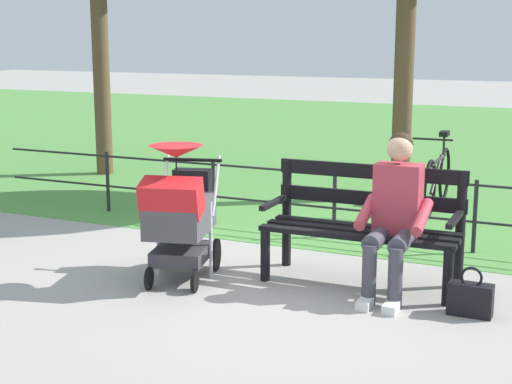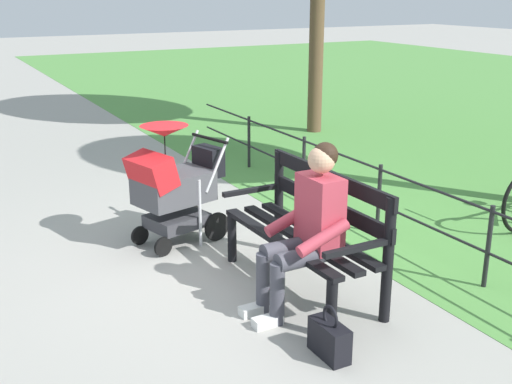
# 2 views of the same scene
# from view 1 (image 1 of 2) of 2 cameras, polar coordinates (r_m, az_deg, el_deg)

# --- Properties ---
(ground_plane) EXTENTS (60.00, 60.00, 0.00)m
(ground_plane) POSITION_cam_1_polar(r_m,az_deg,el_deg) (6.66, 1.87, -6.08)
(ground_plane) COLOR #9E9B93
(grass_lawn) EXTENTS (40.00, 16.00, 0.01)m
(grass_lawn) POSITION_cam_1_polar(r_m,az_deg,el_deg) (14.98, 15.21, 3.42)
(grass_lawn) COLOR #518E42
(grass_lawn) RESTS_ON ground
(park_bench) EXTENTS (1.61, 0.63, 0.96)m
(park_bench) POSITION_cam_1_polar(r_m,az_deg,el_deg) (6.39, 8.01, -2.04)
(park_bench) COLOR black
(park_bench) RESTS_ON ground
(person_on_bench) EXTENTS (0.54, 0.74, 1.28)m
(person_on_bench) POSITION_cam_1_polar(r_m,az_deg,el_deg) (6.07, 10.19, -1.37)
(person_on_bench) COLOR #42424C
(person_on_bench) RESTS_ON ground
(stroller) EXTENTS (0.70, 0.98, 1.15)m
(stroller) POSITION_cam_1_polar(r_m,az_deg,el_deg) (6.37, -5.67, -1.41)
(stroller) COLOR black
(stroller) RESTS_ON ground
(handbag) EXTENTS (0.32, 0.14, 0.37)m
(handbag) POSITION_cam_1_polar(r_m,az_deg,el_deg) (5.88, 15.58, -7.60)
(handbag) COLOR black
(handbag) RESTS_ON ground
(park_fence) EXTENTS (8.32, 0.04, 0.70)m
(park_fence) POSITION_cam_1_polar(r_m,az_deg,el_deg) (7.70, 7.84, -0.50)
(park_fence) COLOR black
(park_fence) RESTS_ON ground
(bicycle) EXTENTS (0.44, 1.66, 0.89)m
(bicycle) POSITION_cam_1_polar(r_m,az_deg,el_deg) (9.31, 13.29, 1.01)
(bicycle) COLOR black
(bicycle) RESTS_ON ground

